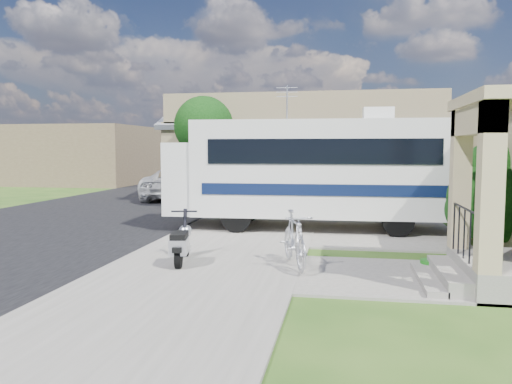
% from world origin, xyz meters
% --- Properties ---
extents(ground, '(120.00, 120.00, 0.00)m').
position_xyz_m(ground, '(0.00, 0.00, 0.00)').
color(ground, '#204412').
extents(street_slab, '(9.00, 80.00, 0.02)m').
position_xyz_m(street_slab, '(-7.50, 10.00, 0.01)').
color(street_slab, black).
rests_on(street_slab, ground).
extents(sidewalk_slab, '(4.00, 80.00, 0.06)m').
position_xyz_m(sidewalk_slab, '(-1.00, 10.00, 0.03)').
color(sidewalk_slab, slate).
rests_on(sidewalk_slab, ground).
extents(driveway_slab, '(7.00, 6.00, 0.05)m').
position_xyz_m(driveway_slab, '(1.50, 4.50, 0.03)').
color(driveway_slab, slate).
rests_on(driveway_slab, ground).
extents(walk_slab, '(4.00, 3.00, 0.05)m').
position_xyz_m(walk_slab, '(3.00, -1.00, 0.03)').
color(walk_slab, slate).
rests_on(walk_slab, ground).
extents(warehouse, '(12.50, 8.40, 5.04)m').
position_xyz_m(warehouse, '(0.00, 13.97, 1.99)').
color(warehouse, '#857553').
rests_on(warehouse, ground).
extents(distant_bldg_far, '(10.00, 8.00, 4.00)m').
position_xyz_m(distant_bldg_far, '(-17.00, 22.00, 2.00)').
color(distant_bldg_far, brown).
rests_on(distant_bldg_far, ground).
extents(distant_bldg_near, '(8.00, 7.00, 3.20)m').
position_xyz_m(distant_bldg_near, '(-15.00, 34.00, 1.60)').
color(distant_bldg_near, '#857553').
rests_on(distant_bldg_near, ground).
extents(street_tree_a, '(2.44, 2.40, 4.58)m').
position_xyz_m(street_tree_a, '(-3.70, 9.05, 3.25)').
color(street_tree_a, black).
rests_on(street_tree_a, ground).
extents(street_tree_b, '(2.44, 2.40, 4.73)m').
position_xyz_m(street_tree_b, '(-3.70, 19.05, 3.39)').
color(street_tree_b, black).
rests_on(street_tree_b, ground).
extents(street_tree_c, '(2.44, 2.40, 4.42)m').
position_xyz_m(street_tree_c, '(-3.70, 28.05, 3.10)').
color(street_tree_c, black).
rests_on(street_tree_c, ground).
extents(motorhome, '(8.45, 2.92, 4.30)m').
position_xyz_m(motorhome, '(0.84, 4.53, 1.84)').
color(motorhome, silver).
rests_on(motorhome, ground).
extents(shrub, '(2.15, 2.05, 2.64)m').
position_xyz_m(shrub, '(5.29, 1.98, 1.35)').
color(shrub, black).
rests_on(shrub, ground).
extents(scooter, '(0.68, 1.62, 1.07)m').
position_xyz_m(scooter, '(-1.52, -0.73, 0.48)').
color(scooter, black).
rests_on(scooter, ground).
extents(bicycle, '(1.10, 1.96, 1.14)m').
position_xyz_m(bicycle, '(0.85, -0.62, 0.57)').
color(bicycle, '#B2B2BA').
rests_on(bicycle, ground).
extents(pickup_truck, '(2.99, 5.77, 1.56)m').
position_xyz_m(pickup_truck, '(-6.09, 12.65, 0.78)').
color(pickup_truck, silver).
rests_on(pickup_truck, ground).
extents(van, '(3.09, 6.38, 1.79)m').
position_xyz_m(van, '(-6.31, 20.59, 0.89)').
color(van, silver).
rests_on(van, ground).
extents(garden_hose, '(0.44, 0.44, 0.20)m').
position_xyz_m(garden_hose, '(3.58, -0.28, 0.10)').
color(garden_hose, '#156614').
rests_on(garden_hose, ground).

